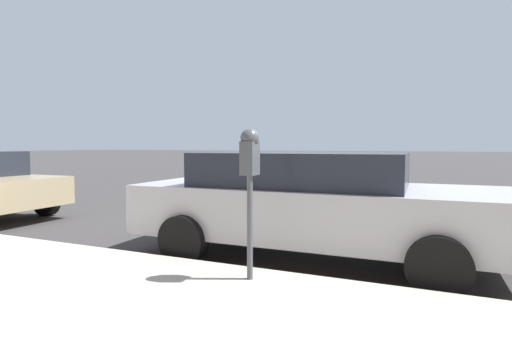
{
  "coord_description": "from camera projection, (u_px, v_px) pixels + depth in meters",
  "views": [
    {
      "loc": [
        -6.24,
        -1.49,
        1.52
      ],
      "look_at": [
        -2.39,
        0.15,
        1.26
      ],
      "focal_mm": 28.0,
      "sensor_mm": 36.0,
      "label": 1
    }
  ],
  "objects": [
    {
      "name": "ground_plane",
      "position": [
        323.0,
        240.0,
        6.41
      ],
      "size": [
        220.0,
        220.0,
        0.0
      ],
      "primitive_type": "plane",
      "color": "#3D3A3A"
    },
    {
      "name": "parking_meter",
      "position": [
        250.0,
        165.0,
        4.02
      ],
      "size": [
        0.21,
        0.19,
        1.54
      ],
      "color": "#4C5156",
      "rests_on": "sidewalk"
    },
    {
      "name": "car_silver",
      "position": [
        312.0,
        202.0,
        5.35
      ],
      "size": [
        2.06,
        4.81,
        1.43
      ],
      "rotation": [
        0.0,
        0.0,
        3.15
      ],
      "color": "#B7BABF",
      "rests_on": "ground_plane"
    }
  ]
}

